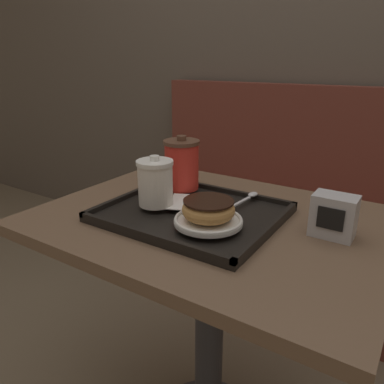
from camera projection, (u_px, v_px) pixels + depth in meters
name	position (u px, v px, depth m)	size (l,w,h in m)	color
wall_behind	(339.00, 37.00, 1.65)	(8.00, 0.05, 2.40)	brown
booth_bench	(301.00, 237.00, 1.77)	(1.64, 0.44, 1.00)	brown
cafe_table	(210.00, 276.00, 0.99)	(0.85, 0.64, 0.74)	brown
serving_tray	(192.00, 213.00, 0.93)	(0.42, 0.35, 0.02)	black
napkin_paper	(195.00, 203.00, 0.95)	(0.17, 0.16, 0.00)	white
coffee_cup_front	(155.00, 182.00, 0.93)	(0.09, 0.09, 0.13)	white
coffee_cup_rear	(182.00, 164.00, 1.04)	(0.10, 0.10, 0.15)	red
plate_with_chocolate_donut	(208.00, 220.00, 0.83)	(0.15, 0.15, 0.01)	white
donut_chocolate_glazed	(208.00, 209.00, 0.82)	(0.12, 0.12, 0.04)	tan
spoon	(249.00, 197.00, 0.98)	(0.03, 0.14, 0.01)	silver
napkin_dispenser	(334.00, 216.00, 0.81)	(0.09, 0.06, 0.10)	#B7B7BC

